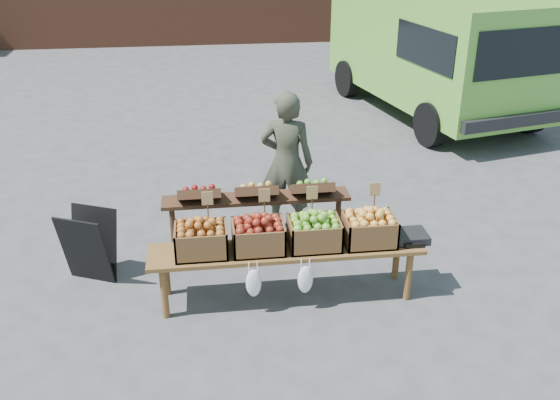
{
  "coord_description": "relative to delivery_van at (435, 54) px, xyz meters",
  "views": [
    {
      "loc": [
        -0.47,
        -4.8,
        3.63
      ],
      "look_at": [
        0.27,
        0.96,
        0.85
      ],
      "focal_mm": 40.0,
      "sensor_mm": 36.0,
      "label": 1
    }
  ],
  "objects": [
    {
      "name": "chalkboard_sign",
      "position": [
        -5.53,
        -5.18,
        -0.72
      ],
      "size": [
        0.6,
        0.48,
        0.8
      ],
      "primitive_type": null,
      "rotation": [
        0.0,
        0.0,
        -0.42
      ],
      "color": "black",
      "rests_on": "ground"
    },
    {
      "name": "ground",
      "position": [
        -3.81,
        -6.23,
        -1.12
      ],
      "size": [
        80.0,
        80.0,
        0.0
      ],
      "primitive_type": "plane",
      "color": "#464648"
    },
    {
      "name": "crate_red_apples",
      "position": [
        -3.27,
        -5.77,
        -0.41
      ],
      "size": [
        0.5,
        0.4,
        0.28
      ],
      "primitive_type": null,
      "color": "#5B9C25",
      "rests_on": "display_bench"
    },
    {
      "name": "crate_green_apples",
      "position": [
        -2.72,
        -5.77,
        -0.41
      ],
      "size": [
        0.5,
        0.4,
        0.28
      ],
      "primitive_type": null,
      "color": "gold",
      "rests_on": "display_bench"
    },
    {
      "name": "weighing_scale",
      "position": [
        -2.29,
        -5.77,
        -0.51
      ],
      "size": [
        0.34,
        0.3,
        0.08
      ],
      "primitive_type": "cube",
      "color": "black",
      "rests_on": "display_bench"
    },
    {
      "name": "crate_golden_apples",
      "position": [
        -4.37,
        -5.77,
        -0.41
      ],
      "size": [
        0.5,
        0.4,
        0.28
      ],
      "primitive_type": null,
      "color": "#AC5420",
      "rests_on": "display_bench"
    },
    {
      "name": "delivery_van",
      "position": [
        0.0,
        0.0,
        0.0
      ],
      "size": [
        3.35,
        5.38,
        2.24
      ],
      "primitive_type": null,
      "rotation": [
        0.0,
        0.0,
        0.22
      ],
      "color": "#5DA836",
      "rests_on": "ground"
    },
    {
      "name": "crate_russet_pears",
      "position": [
        -3.82,
        -5.77,
        -0.41
      ],
      "size": [
        0.5,
        0.4,
        0.28
      ],
      "primitive_type": null,
      "color": "maroon",
      "rests_on": "display_bench"
    },
    {
      "name": "vendor",
      "position": [
        -3.33,
        -4.28,
        -0.26
      ],
      "size": [
        0.72,
        0.58,
        1.72
      ],
      "primitive_type": "imported",
      "rotation": [
        0.0,
        0.0,
        2.84
      ],
      "color": "#36392B",
      "rests_on": "ground"
    },
    {
      "name": "display_bench",
      "position": [
        -3.54,
        -5.77,
        -0.83
      ],
      "size": [
        2.7,
        0.56,
        0.57
      ],
      "primitive_type": null,
      "color": "brown",
      "rests_on": "ground"
    },
    {
      "name": "back_table",
      "position": [
        -3.77,
        -5.05,
        -0.6
      ],
      "size": [
        2.1,
        0.44,
        1.04
      ],
      "primitive_type": null,
      "color": "#3A2214",
      "rests_on": "ground"
    }
  ]
}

